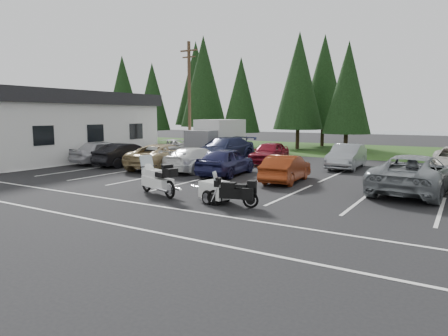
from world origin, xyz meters
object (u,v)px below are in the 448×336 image
car_near_6 (415,174)px  car_near_2 (165,156)px  building (38,126)px  cargo_trailer (217,192)px  car_near_4 (226,161)px  adventure_motorcycle (232,189)px  car_near_3 (197,159)px  car_near_0 (104,152)px  car_far_2 (269,153)px  car_near_5 (286,168)px  car_far_0 (169,149)px  utility_pole (189,97)px  car_far_3 (347,156)px  box_truck (214,138)px  car_near_1 (127,154)px  car_far_1 (223,149)px  touring_motorcycle (157,176)px

car_near_6 → car_near_2: bearing=3.2°
building → car_near_2: size_ratio=2.84×
car_near_2 → cargo_trailer: car_near_2 is taller
car_near_4 → adventure_motorcycle: bearing=117.0°
car_near_3 → adventure_motorcycle: 9.40m
car_near_0 → car_far_2: size_ratio=1.06×
cargo_trailer → car_near_0: bearing=171.5°
car_near_3 → car_near_5: 5.95m
car_near_0 → adventure_motorcycle: (13.88, -6.69, -0.15)m
cargo_trailer → car_far_0: bearing=153.0°
utility_pole → car_near_0: bearing=-101.9°
building → car_near_2: bearing=2.8°
car_near_4 → car_far_3: bearing=-133.3°
box_truck → cargo_trailer: bearing=-56.8°
utility_pole → car_near_0: size_ratio=1.95×
car_far_2 → car_near_3: bearing=-115.3°
car_near_1 → car_near_6: 16.86m
car_near_3 → car_far_1: car_far_1 is taller
car_near_4 → car_near_5: bearing=169.1°
utility_pole → car_far_2: (7.91, -1.79, -3.96)m
car_near_3 → cargo_trailer: 8.59m
car_near_1 → car_far_3: size_ratio=0.98×
car_far_2 → car_near_0: bearing=-154.1°
box_truck → car_near_2: box_truck is taller
car_near_4 → car_far_1: size_ratio=0.78×
car_near_1 → car_near_3: bearing=-171.7°
car_near_1 → touring_motorcycle: (8.06, -6.38, 0.07)m
building → cargo_trailer: building is taller
utility_pole → car_near_4: size_ratio=2.01×
box_truck → car_far_0: bearing=-127.2°
building → adventure_motorcycle: 21.30m
car_near_3 → adventure_motorcycle: car_near_3 is taller
adventure_motorcycle → touring_motorcycle: bearing=162.1°
car_far_0 → building: bearing=-146.6°
car_near_2 → car_far_2: bearing=-132.6°
car_far_2 → car_far_3: 5.08m
touring_motorcycle → adventure_motorcycle: size_ratio=1.38×
car_near_3 → car_far_3: bearing=-140.1°
car_near_5 → touring_motorcycle: 6.59m
car_near_2 → car_near_3: car_near_2 is taller
car_near_0 → car_near_6: car_near_6 is taller
building → adventure_motorcycle: bearing=-17.0°
car_near_1 → car_far_2: bearing=-136.2°
building → utility_pole: 11.53m
car_near_5 → building: bearing=-5.1°
car_near_5 → car_far_3: bearing=-105.0°
car_near_0 → car_far_2: (9.50, 5.73, -0.05)m
car_far_1 → adventure_motorcycle: (7.99, -12.41, -0.20)m
car_near_2 → car_far_2: (4.29, 5.65, -0.02)m
car_far_2 → adventure_motorcycle: 13.17m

